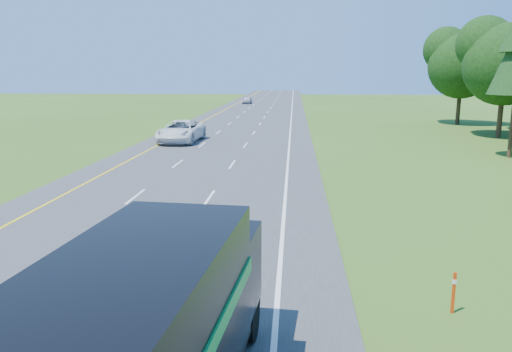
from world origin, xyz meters
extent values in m
cube|color=#38383A|center=(0.00, 50.00, 0.02)|extent=(15.00, 260.00, 0.04)
cube|color=yellow|center=(-5.50, 50.00, 0.04)|extent=(0.15, 260.00, 0.01)
cube|color=white|center=(5.50, 50.00, 0.04)|extent=(0.15, 260.00, 0.01)
cylinder|color=black|center=(2.93, 16.27, 0.57)|extent=(0.42, 1.08, 1.05)
cylinder|color=black|center=(4.92, 16.10, 0.57)|extent=(0.42, 1.08, 1.05)
cube|color=black|center=(3.92, 16.09, 1.72)|extent=(2.48, 1.91, 1.81)
cube|color=black|center=(3.99, 16.97, 2.20)|extent=(2.10, 0.24, 0.57)
cube|color=black|center=(3.61, 12.48, 2.13)|extent=(2.85, 5.72, 2.63)
cube|color=#08993F|center=(2.40, 12.58, 2.26)|extent=(0.51, 5.52, 0.29)
cube|color=#08993F|center=(4.81, 12.37, 2.26)|extent=(0.51, 5.52, 0.29)
imported|color=white|center=(-3.99, 48.69, 0.98)|extent=(3.49, 6.94, 1.88)
imported|color=#B4B4BB|center=(-3.41, 104.61, 0.73)|extent=(1.87, 4.14, 1.38)
cube|color=red|center=(9.95, 17.83, 0.55)|extent=(0.08, 0.04, 1.10)
cube|color=white|center=(9.95, 17.83, 0.85)|extent=(0.09, 0.05, 0.12)
camera|label=1|loc=(5.87, 5.79, 5.98)|focal=35.00mm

